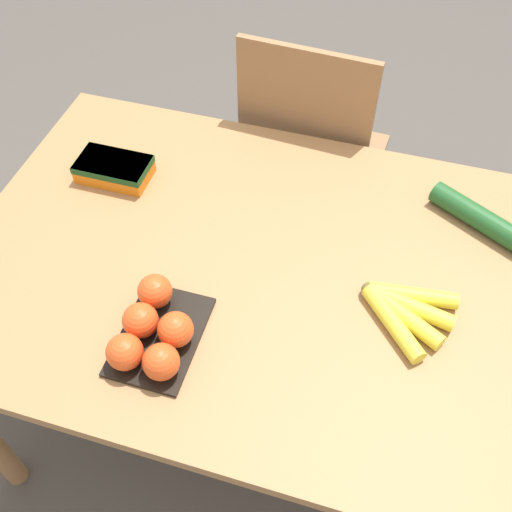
# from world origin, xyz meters

# --- Properties ---
(ground_plane) EXTENTS (12.00, 12.00, 0.00)m
(ground_plane) POSITION_xyz_m (0.00, 0.00, 0.00)
(ground_plane) COLOR #4C4742
(dining_table) EXTENTS (1.37, 0.95, 0.75)m
(dining_table) POSITION_xyz_m (0.00, 0.00, 0.65)
(dining_table) COLOR #9E7044
(dining_table) RESTS_ON ground_plane
(chair) EXTENTS (0.45, 0.43, 0.99)m
(chair) POSITION_xyz_m (-0.01, 0.64, 0.51)
(chair) COLOR #8E6642
(chair) RESTS_ON ground_plane
(banana_bunch) EXTENTS (0.21, 0.19, 0.04)m
(banana_bunch) POSITION_xyz_m (0.34, -0.04, 0.77)
(banana_bunch) COLOR brown
(banana_bunch) RESTS_ON dining_table
(tomato_pack) EXTENTS (0.16, 0.24, 0.08)m
(tomato_pack) POSITION_xyz_m (-0.14, -0.26, 0.79)
(tomato_pack) COLOR black
(tomato_pack) RESTS_ON dining_table
(carrot_bag) EXTENTS (0.18, 0.11, 0.05)m
(carrot_bag) POSITION_xyz_m (-0.43, 0.18, 0.78)
(carrot_bag) COLOR orange
(carrot_bag) RESTS_ON dining_table
(cucumber_near) EXTENTS (0.24, 0.17, 0.05)m
(cucumber_near) POSITION_xyz_m (0.47, 0.27, 0.77)
(cucumber_near) COLOR #1E5123
(cucumber_near) RESTS_ON dining_table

